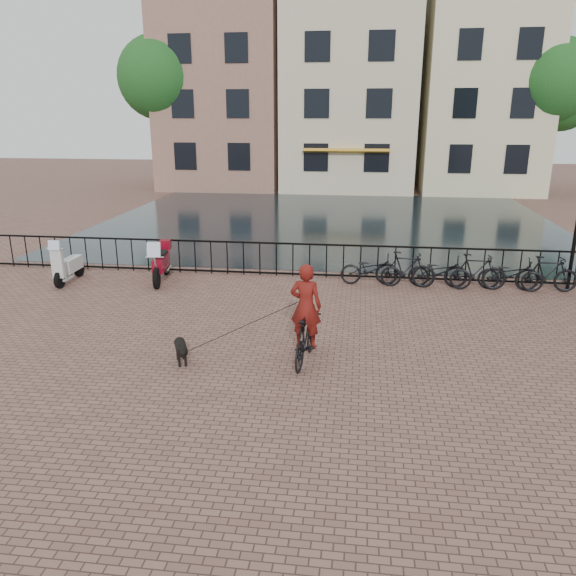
# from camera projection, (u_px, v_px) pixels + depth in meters

# --- Properties ---
(ground) EXTENTS (100.00, 100.00, 0.00)m
(ground) POSITION_uv_depth(u_px,v_px,m) (265.00, 412.00, 9.21)
(ground) COLOR brown
(ground) RESTS_ON ground
(canal_water) EXTENTS (20.00, 20.00, 0.00)m
(canal_water) POSITION_uv_depth(u_px,v_px,m) (328.00, 220.00, 25.58)
(canal_water) COLOR black
(canal_water) RESTS_ON ground
(railing) EXTENTS (20.00, 0.05, 1.02)m
(railing) POSITION_uv_depth(u_px,v_px,m) (310.00, 261.00, 16.63)
(railing) COLOR black
(railing) RESTS_ON ground
(canal_house_left) EXTENTS (7.50, 9.00, 12.80)m
(canal_house_left) POSITION_uv_depth(u_px,v_px,m) (227.00, 85.00, 36.61)
(canal_house_left) COLOR #84614D
(canal_house_left) RESTS_ON ground
(canal_house_mid) EXTENTS (8.00, 9.50, 11.80)m
(canal_house_mid) POSITION_uv_depth(u_px,v_px,m) (350.00, 93.00, 35.78)
(canal_house_mid) COLOR beige
(canal_house_mid) RESTS_ON ground
(canal_house_right) EXTENTS (7.00, 9.00, 13.30)m
(canal_house_right) POSITION_uv_depth(u_px,v_px,m) (481.00, 80.00, 34.58)
(canal_house_right) COLOR beige
(canal_house_right) RESTS_ON ground
(tree_far_left) EXTENTS (5.04, 5.04, 9.27)m
(tree_far_left) POSITION_uv_depth(u_px,v_px,m) (159.00, 78.00, 34.10)
(tree_far_left) COLOR black
(tree_far_left) RESTS_ON ground
(tree_far_right) EXTENTS (4.76, 4.76, 8.76)m
(tree_far_right) POSITION_uv_depth(u_px,v_px,m) (555.00, 82.00, 31.40)
(tree_far_right) COLOR black
(tree_far_right) RESTS_ON ground
(cyclist) EXTENTS (0.79, 1.76, 2.34)m
(cyclist) POSITION_uv_depth(u_px,v_px,m) (306.00, 320.00, 10.78)
(cyclist) COLOR black
(cyclist) RESTS_ON ground
(dog) EXTENTS (0.55, 0.82, 0.53)m
(dog) POSITION_uv_depth(u_px,v_px,m) (181.00, 350.00, 10.93)
(dog) COLOR black
(dog) RESTS_ON ground
(motorcycle) EXTENTS (0.74, 1.96, 1.37)m
(motorcycle) POSITION_uv_depth(u_px,v_px,m) (161.00, 258.00, 16.16)
(motorcycle) COLOR maroon
(motorcycle) RESTS_ON ground
(scooter) EXTENTS (0.47, 1.52, 1.41)m
(scooter) POSITION_uv_depth(u_px,v_px,m) (68.00, 258.00, 16.08)
(scooter) COLOR beige
(scooter) RESTS_ON ground
(parked_bike_0) EXTENTS (1.74, 0.68, 0.90)m
(parked_bike_0) POSITION_uv_depth(u_px,v_px,m) (371.00, 270.00, 15.86)
(parked_bike_0) COLOR black
(parked_bike_0) RESTS_ON ground
(parked_bike_1) EXTENTS (1.71, 0.70, 1.00)m
(parked_bike_1) POSITION_uv_depth(u_px,v_px,m) (405.00, 269.00, 15.73)
(parked_bike_1) COLOR black
(parked_bike_1) RESTS_ON ground
(parked_bike_2) EXTENTS (1.78, 0.84, 0.90)m
(parked_bike_2) POSITION_uv_depth(u_px,v_px,m) (440.00, 272.00, 15.63)
(parked_bike_2) COLOR black
(parked_bike_2) RESTS_ON ground
(parked_bike_3) EXTENTS (1.69, 0.58, 1.00)m
(parked_bike_3) POSITION_uv_depth(u_px,v_px,m) (475.00, 272.00, 15.50)
(parked_bike_3) COLOR black
(parked_bike_3) RESTS_ON ground
(parked_bike_4) EXTENTS (1.78, 0.80, 0.90)m
(parked_bike_4) POSITION_uv_depth(u_px,v_px,m) (511.00, 274.00, 15.39)
(parked_bike_4) COLOR black
(parked_bike_4) RESTS_ON ground
(parked_bike_5) EXTENTS (1.67, 0.50, 1.00)m
(parked_bike_5) POSITION_uv_depth(u_px,v_px,m) (547.00, 274.00, 15.26)
(parked_bike_5) COLOR black
(parked_bike_5) RESTS_ON ground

